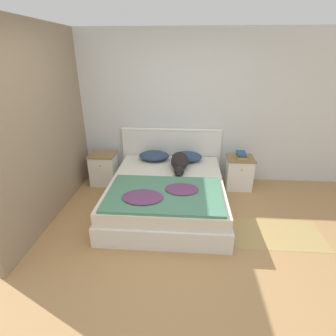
# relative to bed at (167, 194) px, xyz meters

# --- Properties ---
(ground_plane) EXTENTS (16.00, 16.00, 0.00)m
(ground_plane) POSITION_rel_bed_xyz_m (0.03, -1.03, -0.23)
(ground_plane) COLOR tan
(wall_back) EXTENTS (9.00, 0.06, 2.55)m
(wall_back) POSITION_rel_bed_xyz_m (0.03, 1.10, 1.05)
(wall_back) COLOR silver
(wall_back) RESTS_ON ground_plane
(wall_side_left) EXTENTS (0.06, 3.10, 2.55)m
(wall_side_left) POSITION_rel_bed_xyz_m (-1.61, 0.02, 1.05)
(wall_side_left) COLOR gray
(wall_side_left) RESTS_ON ground_plane
(bed) EXTENTS (1.69, 2.00, 0.46)m
(bed) POSITION_rel_bed_xyz_m (0.00, 0.00, 0.00)
(bed) COLOR white
(bed) RESTS_ON ground_plane
(headboard) EXTENTS (1.77, 0.06, 0.96)m
(headboard) POSITION_rel_bed_xyz_m (0.00, 1.02, 0.27)
(headboard) COLOR white
(headboard) RESTS_ON ground_plane
(nightstand_left) EXTENTS (0.45, 0.41, 0.56)m
(nightstand_left) POSITION_rel_bed_xyz_m (-1.19, 0.73, 0.06)
(nightstand_left) COLOR white
(nightstand_left) RESTS_ON ground_plane
(nightstand_right) EXTENTS (0.45, 0.41, 0.56)m
(nightstand_right) POSITION_rel_bed_xyz_m (1.19, 0.73, 0.06)
(nightstand_right) COLOR white
(nightstand_right) RESTS_ON ground_plane
(pillow_left) EXTENTS (0.52, 0.38, 0.15)m
(pillow_left) POSITION_rel_bed_xyz_m (-0.28, 0.76, 0.31)
(pillow_left) COLOR navy
(pillow_left) RESTS_ON bed
(pillow_right) EXTENTS (0.52, 0.38, 0.15)m
(pillow_right) POSITION_rel_bed_xyz_m (0.28, 0.76, 0.31)
(pillow_right) COLOR navy
(pillow_right) RESTS_ON bed
(quilt) EXTENTS (1.50, 1.00, 0.06)m
(quilt) POSITION_rel_bed_xyz_m (-0.01, -0.46, 0.26)
(quilt) COLOR #4C8466
(quilt) RESTS_ON bed
(dog) EXTENTS (0.28, 0.78, 0.24)m
(dog) POSITION_rel_bed_xyz_m (0.17, 0.43, 0.34)
(dog) COLOR black
(dog) RESTS_ON bed
(book_stack) EXTENTS (0.17, 0.23, 0.10)m
(book_stack) POSITION_rel_bed_xyz_m (1.19, 0.71, 0.38)
(book_stack) COLOR gold
(book_stack) RESTS_ON nightstand_right
(rug) EXTENTS (1.15, 0.65, 0.00)m
(rug) POSITION_rel_bed_xyz_m (1.49, -0.57, -0.22)
(rug) COLOR tan
(rug) RESTS_ON ground_plane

